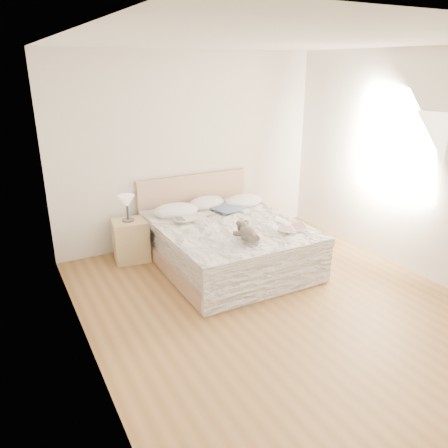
# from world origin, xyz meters

# --- Properties ---
(floor) EXTENTS (4.00, 4.50, 0.00)m
(floor) POSITION_xyz_m (0.00, 0.00, 0.00)
(floor) COLOR brown
(floor) RESTS_ON ground
(ceiling) EXTENTS (4.00, 4.50, 0.00)m
(ceiling) POSITION_xyz_m (0.00, 0.00, 2.70)
(ceiling) COLOR silver
(ceiling) RESTS_ON ground
(wall_back) EXTENTS (4.00, 0.02, 2.70)m
(wall_back) POSITION_xyz_m (0.00, 2.25, 1.35)
(wall_back) COLOR silver
(wall_back) RESTS_ON ground
(wall_left) EXTENTS (0.02, 4.50, 2.70)m
(wall_left) POSITION_xyz_m (-2.00, 0.00, 1.35)
(wall_left) COLOR silver
(wall_left) RESTS_ON ground
(wall_right) EXTENTS (0.02, 4.50, 2.70)m
(wall_right) POSITION_xyz_m (2.00, 0.00, 1.35)
(wall_right) COLOR silver
(wall_right) RESTS_ON ground
(window) EXTENTS (0.02, 1.30, 1.10)m
(window) POSITION_xyz_m (1.99, 0.30, 1.45)
(window) COLOR white
(window) RESTS_ON wall_right
(bed) EXTENTS (1.72, 2.14, 1.00)m
(bed) POSITION_xyz_m (0.00, 1.19, 0.31)
(bed) COLOR tan
(bed) RESTS_ON floor
(nightstand) EXTENTS (0.50, 0.46, 0.56)m
(nightstand) POSITION_xyz_m (-1.06, 1.90, 0.28)
(nightstand) COLOR tan
(nightstand) RESTS_ON floor
(table_lamp) EXTENTS (0.22, 0.22, 0.35)m
(table_lamp) POSITION_xyz_m (-1.07, 1.91, 0.81)
(table_lamp) COLOR #4A453F
(table_lamp) RESTS_ON nightstand
(pillow_left) EXTENTS (0.67, 0.50, 0.19)m
(pillow_left) POSITION_xyz_m (-0.45, 1.77, 0.64)
(pillow_left) COLOR white
(pillow_left) RESTS_ON bed
(pillow_middle) EXTENTS (0.66, 0.55, 0.17)m
(pillow_middle) POSITION_xyz_m (0.08, 1.89, 0.64)
(pillow_middle) COLOR white
(pillow_middle) RESTS_ON bed
(pillow_right) EXTENTS (0.60, 0.44, 0.17)m
(pillow_right) POSITION_xyz_m (0.60, 1.73, 0.64)
(pillow_right) COLOR white
(pillow_right) RESTS_ON bed
(blouse) EXTENTS (0.71, 0.74, 0.02)m
(blouse) POSITION_xyz_m (0.22, 1.67, 0.63)
(blouse) COLOR #3C4A6B
(blouse) RESTS_ON bed
(photo_book) EXTENTS (0.31, 0.22, 0.02)m
(photo_book) POSITION_xyz_m (-0.46, 1.42, 0.63)
(photo_book) COLOR white
(photo_book) RESTS_ON bed
(childrens_book) EXTENTS (0.43, 0.37, 0.02)m
(childrens_book) POSITION_xyz_m (0.56, 0.50, 0.63)
(childrens_book) COLOR #FBECCC
(childrens_book) RESTS_ON bed
(teddy_bear) EXTENTS (0.26, 0.35, 0.18)m
(teddy_bear) POSITION_xyz_m (-0.12, 0.44, 0.65)
(teddy_bear) COLOR brown
(teddy_bear) RESTS_ON bed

